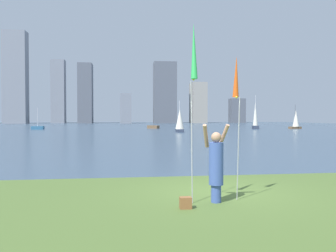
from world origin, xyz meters
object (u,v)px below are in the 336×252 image
(bag, at_px, (186,203))
(sailboat_3, at_px, (255,117))
(person, at_px, (216,164))
(kite_flag_right, at_px, (236,81))
(sailboat_0, at_px, (38,128))
(kite_flag_left, at_px, (194,55))
(sailboat_2, at_px, (296,120))
(sailboat_1, at_px, (153,127))
(sailboat_4, at_px, (180,121))

(bag, xyz_separation_m, sailboat_3, (20.97, 49.17, 1.96))
(person, distance_m, kite_flag_right, 2.18)
(bag, height_order, sailboat_0, sailboat_0)
(kite_flag_left, xyz_separation_m, sailboat_0, (-15.37, 51.08, -3.28))
(bag, xyz_separation_m, sailboat_0, (-15.11, 51.42, 0.15))
(sailboat_2, xyz_separation_m, sailboat_3, (-7.19, 0.13, 0.58))
(person, height_order, sailboat_2, sailboat_2)
(person, relative_size, kite_flag_left, 0.44)
(sailboat_0, relative_size, sailboat_3, 0.61)
(person, xyz_separation_m, bag, (-0.85, -0.49, -0.82))
(sailboat_1, bearing_deg, sailboat_4, -81.38)
(sailboat_3, relative_size, sailboat_4, 1.35)
(kite_flag_right, bearing_deg, kite_flag_left, -160.12)
(sailboat_1, xyz_separation_m, sailboat_3, (17.00, -4.40, 1.80))
(person, height_order, sailboat_1, sailboat_1)
(kite_flag_left, height_order, bag, kite_flag_left)
(sailboat_2, bearing_deg, sailboat_3, 178.96)
(bag, xyz_separation_m, sailboat_4, (6.23, 38.66, 1.31))
(bag, relative_size, sailboat_4, 0.06)
(kite_flag_left, relative_size, bag, 16.12)
(sailboat_0, height_order, sailboat_4, sailboat_4)
(sailboat_1, height_order, sailboat_4, sailboat_4)
(kite_flag_right, relative_size, sailboat_0, 1.03)
(sailboat_1, xyz_separation_m, sailboat_4, (2.26, -14.90, 1.14))
(sailboat_4, bearing_deg, sailboat_2, 25.32)
(kite_flag_right, relative_size, sailboat_4, 0.86)
(person, xyz_separation_m, kite_flag_right, (0.60, 0.28, 2.08))
(kite_flag_right, height_order, sailboat_4, sailboat_4)
(kite_flag_left, relative_size, sailboat_3, 0.76)
(person, xyz_separation_m, sailboat_0, (-15.96, 50.93, -0.66))
(kite_flag_left, bearing_deg, person, 14.27)
(sailboat_0, relative_size, sailboat_2, 0.85)
(kite_flag_left, relative_size, sailboat_4, 1.02)
(kite_flag_right, distance_m, sailboat_4, 38.22)
(sailboat_4, bearing_deg, sailboat_1, 98.62)
(kite_flag_left, bearing_deg, sailboat_0, 106.74)
(kite_flag_right, relative_size, sailboat_3, 0.64)
(sailboat_1, relative_size, sailboat_3, 0.72)
(kite_flag_left, distance_m, sailboat_0, 53.44)
(bag, relative_size, sailboat_3, 0.05)
(sailboat_1, bearing_deg, sailboat_0, -173.60)
(person, bearing_deg, kite_flag_left, -164.39)
(kite_flag_left, relative_size, sailboat_0, 1.23)
(kite_flag_left, xyz_separation_m, bag, (-0.26, -0.34, -3.43))
(bag, distance_m, sailboat_4, 39.18)
(sailboat_1, relative_size, sailboat_2, 0.99)
(bag, xyz_separation_m, sailboat_2, (28.16, 49.04, 1.38))
(sailboat_4, bearing_deg, kite_flag_right, -97.19)
(kite_flag_left, xyz_separation_m, sailboat_2, (27.90, 48.69, -2.06))
(bag, height_order, sailboat_3, sailboat_3)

